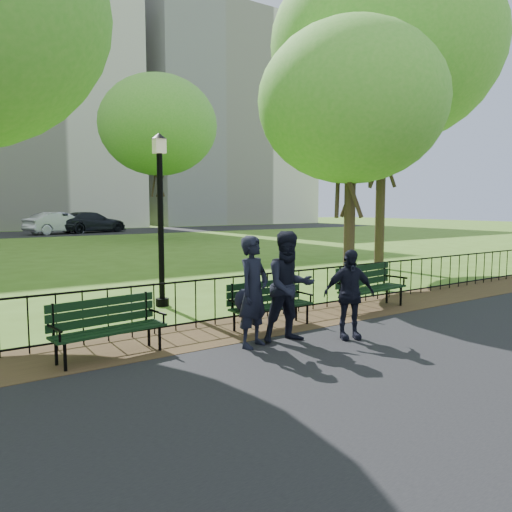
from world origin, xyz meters
TOP-DOWN VIEW (x-y plane):
  - ground at (0.00, 0.00)m, footprint 120.00×120.00m
  - dirt_strip at (0.00, 1.50)m, footprint 60.00×1.60m
  - iron_fence at (0.00, 2.00)m, footprint 24.06×0.06m
  - apartment_east at (26.00, 48.00)m, footprint 20.00×15.00m
  - park_bench_main at (-0.12, 1.25)m, footprint 1.66×0.52m
  - park_bench_left_a at (-2.87, 1.21)m, footprint 1.71×0.71m
  - park_bench_right_a at (2.84, 1.40)m, footprint 1.86×0.77m
  - lamppost at (-0.67, 4.23)m, footprint 0.34×0.34m
  - tree_near_e at (4.95, 4.11)m, footprint 5.17×5.17m
  - tree_mid_e at (8.36, 6.05)m, footprint 7.75×7.75m
  - tree_far_e at (8.13, 24.49)m, footprint 7.53×7.53m
  - person_left at (-0.80, 0.43)m, footprint 0.75×0.63m
  - person_mid at (-0.15, 0.35)m, footprint 0.95×0.62m
  - person_right at (0.77, -0.08)m, footprint 0.95×0.68m
  - sedan_silver at (3.94, 33.77)m, footprint 5.30×3.31m
  - sedan_dark at (6.55, 34.43)m, footprint 6.04×3.57m

SIDE VIEW (x-z plane):
  - ground at x=0.00m, z-range 0.00..0.00m
  - dirt_strip at x=0.00m, z-range 0.01..0.02m
  - iron_fence at x=0.00m, z-range 0.00..1.00m
  - park_bench_left_a at x=-2.87m, z-range 0.07..1.01m
  - park_bench_main at x=-0.12m, z-range 0.10..1.02m
  - park_bench_right_a at x=2.84m, z-range 0.07..1.10m
  - person_right at x=0.77m, z-range 0.01..1.51m
  - sedan_dark at x=6.55m, z-range 0.01..1.65m
  - sedan_silver at x=3.94m, z-range 0.01..1.66m
  - person_left at x=-0.80m, z-range 0.01..1.76m
  - person_mid at x=-0.15m, z-range 0.01..1.82m
  - lamppost at x=-0.67m, z-range 0.17..3.94m
  - tree_near_e at x=4.95m, z-range 1.40..8.60m
  - tree_far_e at x=8.13m, z-range 2.04..12.53m
  - tree_mid_e at x=8.36m, z-range 2.10..12.90m
  - apartment_east at x=26.00m, z-range 0.00..24.00m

